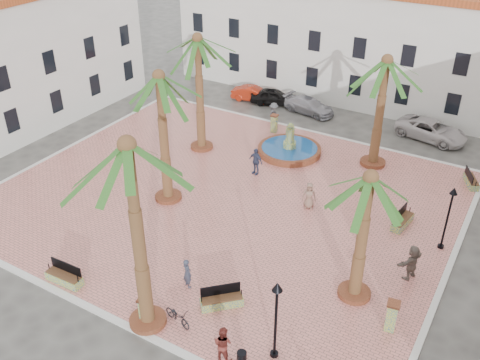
% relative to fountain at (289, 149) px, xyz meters
% --- Properties ---
extents(ground, '(120.00, 120.00, 0.00)m').
position_rel_fountain_xyz_m(ground, '(-0.80, -7.02, -0.46)').
color(ground, '#56544F').
rests_on(ground, ground).
extents(plaza, '(26.00, 22.00, 0.15)m').
position_rel_fountain_xyz_m(plaza, '(-0.80, -7.02, -0.38)').
color(plaza, '#E38378').
rests_on(plaza, ground).
extents(kerb_n, '(26.30, 0.30, 0.16)m').
position_rel_fountain_xyz_m(kerb_n, '(-0.80, 3.98, -0.38)').
color(kerb_n, silver).
rests_on(kerb_n, ground).
extents(kerb_s, '(26.30, 0.30, 0.16)m').
position_rel_fountain_xyz_m(kerb_s, '(-0.80, -18.02, -0.38)').
color(kerb_s, silver).
rests_on(kerb_s, ground).
extents(kerb_e, '(0.30, 22.30, 0.16)m').
position_rel_fountain_xyz_m(kerb_e, '(12.20, -7.02, -0.38)').
color(kerb_e, silver).
rests_on(kerb_e, ground).
extents(kerb_w, '(0.30, 22.30, 0.16)m').
position_rel_fountain_xyz_m(kerb_w, '(-13.80, -7.02, -0.38)').
color(kerb_w, silver).
rests_on(kerb_w, ground).
extents(building_north, '(30.40, 7.40, 9.50)m').
position_rel_fountain_xyz_m(building_north, '(-0.80, 12.97, 4.31)').
color(building_north, white).
rests_on(building_north, ground).
extents(fountain, '(4.35, 4.35, 2.25)m').
position_rel_fountain_xyz_m(fountain, '(0.00, 0.00, 0.00)').
color(fountain, brown).
rests_on(fountain, plaza).
extents(palm_nw, '(5.07, 5.07, 8.12)m').
position_rel_fountain_xyz_m(palm_nw, '(-5.62, -2.46, 6.61)').
color(palm_nw, brown).
rests_on(palm_nw, plaza).
extents(palm_sw, '(5.13, 5.13, 7.99)m').
position_rel_fountain_xyz_m(palm_sw, '(-3.63, -8.93, 6.48)').
color(palm_sw, brown).
rests_on(palm_sw, plaza).
extents(palm_s, '(5.27, 5.27, 9.04)m').
position_rel_fountain_xyz_m(palm_s, '(1.71, -17.42, 7.45)').
color(palm_s, brown).
rests_on(palm_s, plaza).
extents(palm_e, '(4.97, 4.97, 6.66)m').
position_rel_fountain_xyz_m(palm_e, '(8.82, -11.19, 5.22)').
color(palm_e, brown).
rests_on(palm_e, plaza).
extents(palm_ne, '(5.41, 5.41, 7.48)m').
position_rel_fountain_xyz_m(palm_ne, '(5.48, 1.39, 5.93)').
color(palm_ne, brown).
rests_on(palm_ne, plaza).
extents(bench_s, '(1.96, 0.67, 1.02)m').
position_rel_fountain_xyz_m(bench_s, '(-3.36, -17.40, -0.02)').
color(bench_s, '#879B58').
rests_on(bench_s, plaza).
extents(bench_se, '(1.80, 1.78, 1.02)m').
position_rel_fountain_xyz_m(bench_se, '(3.92, -14.93, -0.02)').
color(bench_se, '#879B58').
rests_on(bench_se, plaza).
extents(bench_e, '(0.82, 1.93, 0.99)m').
position_rel_fountain_xyz_m(bench_e, '(9.15, -4.59, -0.03)').
color(bench_e, '#879B58').
rests_on(bench_e, plaza).
extents(bench_ne, '(1.21, 1.81, 0.92)m').
position_rel_fountain_xyz_m(bench_ne, '(11.59, 1.93, -0.04)').
color(bench_ne, '#879B58').
rests_on(bench_ne, plaza).
extents(lamppost_s, '(0.42, 0.42, 3.89)m').
position_rel_fountain_xyz_m(lamppost_s, '(7.28, -16.24, 2.33)').
color(lamppost_s, black).
rests_on(lamppost_s, plaza).
extents(lamppost_e, '(0.40, 0.40, 3.66)m').
position_rel_fountain_xyz_m(lamppost_e, '(11.47, -5.51, 2.17)').
color(lamppost_e, black).
rests_on(lamppost_e, plaza).
extents(bollard_se, '(0.54, 0.54, 1.28)m').
position_rel_fountain_xyz_m(bollard_se, '(1.56, -17.42, 0.36)').
color(bollard_se, '#879B58').
rests_on(bollard_se, plaza).
extents(bollard_n, '(0.50, 0.50, 1.38)m').
position_rel_fountain_xyz_m(bollard_n, '(-2.44, 2.40, 0.41)').
color(bollard_n, '#879B58').
rests_on(bollard_n, plaza).
extents(bollard_e, '(0.62, 0.62, 1.51)m').
position_rel_fountain_xyz_m(bollard_e, '(10.88, -12.45, 0.48)').
color(bollard_e, '#879B58').
rests_on(bollard_e, plaza).
extents(litter_bin, '(0.39, 0.39, 0.77)m').
position_rel_fountain_xyz_m(litter_bin, '(6.42, -17.38, 0.08)').
color(litter_bin, black).
rests_on(litter_bin, plaza).
extents(cyclist_a, '(0.68, 0.58, 1.57)m').
position_rel_fountain_xyz_m(cyclist_a, '(1.86, -14.64, 0.48)').
color(cyclist_a, '#343A4D').
rests_on(cyclist_a, plaza).
extents(bicycle_a, '(1.62, 0.88, 0.81)m').
position_rel_fountain_xyz_m(bicycle_a, '(2.85, -16.78, 0.10)').
color(bicycle_a, black).
rests_on(bicycle_a, plaza).
extents(cyclist_b, '(0.83, 0.66, 1.67)m').
position_rel_fountain_xyz_m(cyclist_b, '(5.58, -17.42, 0.53)').
color(cyclist_b, maroon).
rests_on(cyclist_b, plaza).
extents(pedestrian_fountain_a, '(0.92, 0.77, 1.61)m').
position_rel_fountain_xyz_m(pedestrian_fountain_a, '(3.97, -5.56, 0.50)').
color(pedestrian_fountain_a, '#886655').
rests_on(pedestrian_fountain_a, plaza).
extents(pedestrian_fountain_b, '(1.12, 0.66, 1.80)m').
position_rel_fountain_xyz_m(pedestrian_fountain_b, '(-0.61, -3.69, 0.59)').
color(pedestrian_fountain_b, '#363E5D').
rests_on(pedestrian_fountain_b, plaza).
extents(pedestrian_north, '(0.76, 1.23, 1.84)m').
position_rel_fountain_xyz_m(pedestrian_north, '(-3.01, 3.38, 0.62)').
color(pedestrian_north, '#45464A').
rests_on(pedestrian_north, plaza).
extents(pedestrian_east, '(1.18, 1.79, 1.84)m').
position_rel_fountain_xyz_m(pedestrian_east, '(10.69, -8.67, 0.62)').
color(pedestrian_east, '#6F5F55').
rests_on(pedestrian_east, plaza).
extents(car_black, '(4.17, 2.71, 1.32)m').
position_rel_fountain_xyz_m(car_black, '(-5.09, 7.48, 0.20)').
color(car_black, black).
rests_on(car_black, ground).
extents(car_red, '(3.87, 1.99, 1.22)m').
position_rel_fountain_xyz_m(car_red, '(-6.94, 7.28, 0.15)').
color(car_red, '#B42711').
rests_on(car_red, ground).
extents(car_silver, '(4.52, 2.47, 1.24)m').
position_rel_fountain_xyz_m(car_silver, '(-1.84, 7.31, 0.16)').
color(car_silver, '#A2A1A9').
rests_on(car_silver, ground).
extents(car_white, '(5.47, 3.33, 1.42)m').
position_rel_fountain_xyz_m(car_white, '(7.79, 7.47, 0.25)').
color(car_white, beige).
rests_on(car_white, ground).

